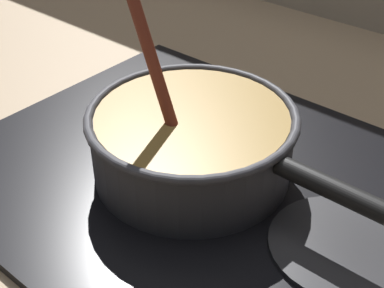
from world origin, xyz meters
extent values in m
cube|color=#9E8466|center=(0.00, 0.00, -0.02)|extent=(2.40, 1.60, 0.04)
cube|color=black|center=(0.05, 0.21, 0.01)|extent=(0.56, 0.48, 0.01)
torus|color=#592D0C|center=(0.05, 0.21, 0.02)|extent=(0.18, 0.18, 0.01)
cylinder|color=#262628|center=(0.25, 0.21, 0.01)|extent=(0.15, 0.15, 0.01)
cylinder|color=#38383D|center=(0.05, 0.21, 0.05)|extent=(0.24, 0.24, 0.08)
cylinder|color=olive|center=(0.05, 0.21, 0.06)|extent=(0.22, 0.22, 0.07)
torus|color=#38383D|center=(0.05, 0.21, 0.09)|extent=(0.25, 0.25, 0.01)
cylinder|color=black|center=(0.23, 0.21, 0.08)|extent=(0.12, 0.02, 0.02)
cylinder|color=#E5CC7A|center=(0.13, 0.21, 0.08)|extent=(0.04, 0.04, 0.01)
cylinder|color=#EDD88C|center=(0.06, 0.21, 0.08)|extent=(0.03, 0.03, 0.01)
cylinder|color=#E5CC7A|center=(0.03, 0.17, 0.08)|extent=(0.03, 0.03, 0.01)
cylinder|color=beige|center=(0.11, 0.27, 0.08)|extent=(0.03, 0.03, 0.01)
cylinder|color=#EDD88C|center=(-0.01, 0.27, 0.08)|extent=(0.03, 0.03, 0.01)
cylinder|color=#E5CC7A|center=(0.07, 0.25, 0.08)|extent=(0.03, 0.03, 0.01)
cylinder|color=beige|center=(0.07, 0.18, 0.08)|extent=(0.03, 0.03, 0.01)
cylinder|color=maroon|center=(0.00, 0.19, 0.19)|extent=(0.13, 0.04, 0.23)
cube|color=brown|center=(0.05, 0.18, 0.08)|extent=(0.05, 0.04, 0.01)
camera|label=1|loc=(0.39, -0.19, 0.42)|focal=50.76mm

